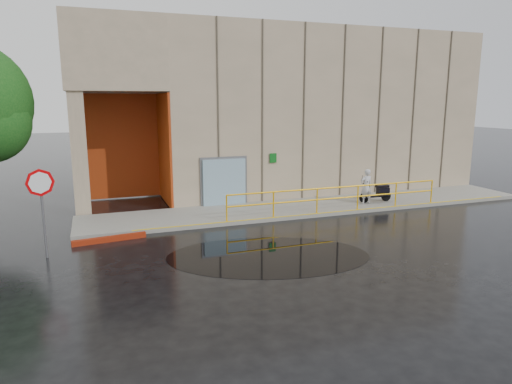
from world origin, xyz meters
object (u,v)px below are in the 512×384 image
Objects in this scene: person at (366,186)px; red_curb at (110,239)px; scooter at (376,187)px; stop_sign at (41,194)px.

person is 11.03m from red_curb.
scooter is 11.64m from red_curb.
red_curb is (-10.90, -1.46, -0.83)m from person.
person is at bearing 13.88° from stop_sign.
person is 13.02m from stop_sign.
scooter is 13.64m from stop_sign.
stop_sign is (-12.74, -2.50, 1.04)m from person.
scooter is at bearing 13.91° from stop_sign.
scooter is at bearing 7.87° from red_curb.
stop_sign is 1.13× the size of red_curb.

